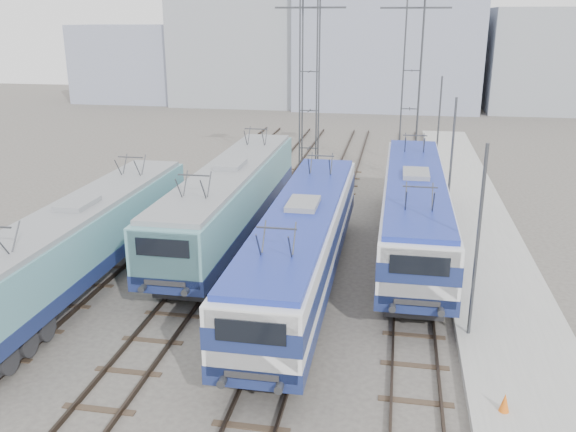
% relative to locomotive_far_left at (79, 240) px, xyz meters
% --- Properties ---
extents(ground, '(160.00, 160.00, 0.00)m').
position_rel_locomotive_far_left_xyz_m(ground, '(6.75, -3.63, -2.17)').
color(ground, '#514C47').
extents(platform, '(4.00, 70.00, 0.30)m').
position_rel_locomotive_far_left_xyz_m(platform, '(16.95, 4.37, -2.02)').
color(platform, '#9E9E99').
rests_on(platform, ground).
extents(locomotive_far_left, '(2.75, 17.34, 3.26)m').
position_rel_locomotive_far_left_xyz_m(locomotive_far_left, '(0.00, 0.00, 0.00)').
color(locomotive_far_left, navy).
rests_on(locomotive_far_left, ground).
extents(locomotive_center_left, '(2.92, 18.47, 3.48)m').
position_rel_locomotive_far_left_xyz_m(locomotive_center_left, '(4.50, 6.83, 0.13)').
color(locomotive_center_left, navy).
rests_on(locomotive_center_left, ground).
extents(locomotive_center_right, '(2.82, 17.83, 3.35)m').
position_rel_locomotive_far_left_xyz_m(locomotive_center_right, '(9.00, 1.30, 0.11)').
color(locomotive_center_right, navy).
rests_on(locomotive_center_right, ground).
extents(locomotive_far_right, '(2.89, 18.26, 3.43)m').
position_rel_locomotive_far_left_xyz_m(locomotive_far_right, '(13.50, 6.80, 0.16)').
color(locomotive_far_right, navy).
rests_on(locomotive_far_right, ground).
extents(catenary_tower_west, '(4.50, 1.20, 12.00)m').
position_rel_locomotive_far_left_xyz_m(catenary_tower_west, '(6.75, 18.37, 4.47)').
color(catenary_tower_west, '#3F4247').
rests_on(catenary_tower_west, ground).
extents(catenary_tower_east, '(4.50, 1.20, 12.00)m').
position_rel_locomotive_far_left_xyz_m(catenary_tower_east, '(13.25, 20.37, 4.47)').
color(catenary_tower_east, '#3F4247').
rests_on(catenary_tower_east, ground).
extents(mast_front, '(0.12, 0.12, 7.00)m').
position_rel_locomotive_far_left_xyz_m(mast_front, '(15.35, -1.63, 1.33)').
color(mast_front, '#3F4247').
rests_on(mast_front, ground).
extents(mast_mid, '(0.12, 0.12, 7.00)m').
position_rel_locomotive_far_left_xyz_m(mast_mid, '(15.35, 10.37, 1.33)').
color(mast_mid, '#3F4247').
rests_on(mast_mid, ground).
extents(mast_rear, '(0.12, 0.12, 7.00)m').
position_rel_locomotive_far_left_xyz_m(mast_rear, '(15.35, 22.37, 1.33)').
color(mast_rear, '#3F4247').
rests_on(mast_rear, ground).
extents(safety_cone, '(0.29, 0.29, 0.56)m').
position_rel_locomotive_far_left_xyz_m(safety_cone, '(15.88, -6.06, -1.59)').
color(safety_cone, orange).
rests_on(safety_cone, platform).
extents(building_west, '(18.00, 12.00, 14.00)m').
position_rel_locomotive_far_left_xyz_m(building_west, '(-7.25, 58.37, 4.83)').
color(building_west, '#8D949D').
rests_on(building_west, ground).
extents(building_center, '(22.00, 14.00, 18.00)m').
position_rel_locomotive_far_left_xyz_m(building_center, '(10.75, 58.37, 6.83)').
color(building_center, '#8990A9').
rests_on(building_center, ground).
extents(building_east, '(16.00, 12.00, 12.00)m').
position_rel_locomotive_far_left_xyz_m(building_east, '(30.75, 58.37, 3.83)').
color(building_east, '#8D949D').
rests_on(building_east, ground).
extents(building_far_west, '(14.00, 10.00, 10.00)m').
position_rel_locomotive_far_left_xyz_m(building_far_west, '(-23.25, 58.37, 2.83)').
color(building_far_west, '#8990A9').
rests_on(building_far_west, ground).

